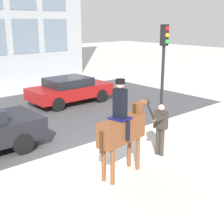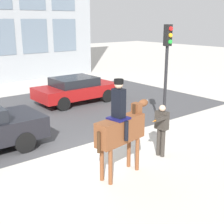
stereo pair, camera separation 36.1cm
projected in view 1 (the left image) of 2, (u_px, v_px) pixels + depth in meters
The scene contains 6 objects.
ground_plane at pixel (79, 154), 9.96m from camera, with size 80.00×80.00×0.00m, color beige.
road_surface at pixel (15, 119), 13.39m from camera, with size 18.87×8.50×0.01m.
mounted_horse_lead at pixel (122, 127), 8.24m from camera, with size 1.99×0.67×2.68m.
pedestrian_bystander at pixel (161, 126), 9.57m from camera, with size 0.82×0.49×1.65m.
street_car_far_lane at pixel (70, 89), 15.82m from camera, with size 4.18×2.00×1.33m.
traffic_light at pixel (164, 63), 10.96m from camera, with size 0.24×0.29×3.96m.
Camera 1 is at (-5.24, -7.60, 4.09)m, focal length 50.00 mm.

